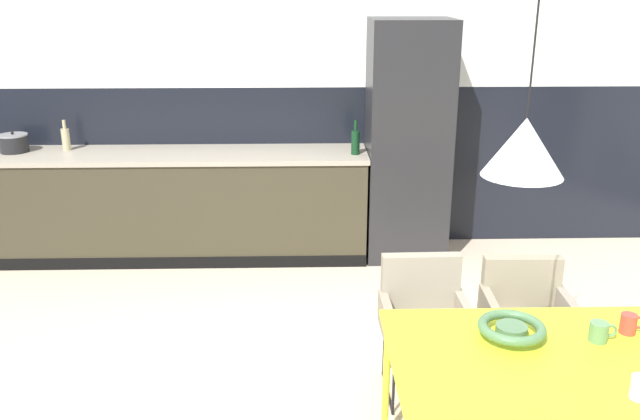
{
  "coord_description": "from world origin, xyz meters",
  "views": [
    {
      "loc": [
        -0.41,
        -2.86,
        2.26
      ],
      "look_at": [
        -0.32,
        0.78,
        1.02
      ],
      "focal_mm": 37.61,
      "sensor_mm": 36.0,
      "label": 1
    }
  ],
  "objects_px": {
    "mug_white_ceramic": "(629,324)",
    "bottle_oil_tall": "(66,139)",
    "armchair_corner_seat": "(423,310)",
    "fruit_bowl": "(512,329)",
    "pendant_lamp_over_table_near": "(524,147)",
    "cooking_pot": "(14,143)",
    "armchair_head_of_table": "(525,307)",
    "bottle_vinegar_dark": "(355,141)",
    "refrigerator_column": "(407,142)",
    "dining_table": "(579,364)",
    "mug_short_terracotta": "(599,332)"
  },
  "relations": [
    {
      "from": "refrigerator_column",
      "to": "armchair_corner_seat",
      "type": "height_order",
      "value": "refrigerator_column"
    },
    {
      "from": "refrigerator_column",
      "to": "pendant_lamp_over_table_near",
      "type": "relative_size",
      "value": 1.62
    },
    {
      "from": "mug_white_ceramic",
      "to": "pendant_lamp_over_table_near",
      "type": "height_order",
      "value": "pendant_lamp_over_table_near"
    },
    {
      "from": "bottle_oil_tall",
      "to": "cooking_pot",
      "type": "bearing_deg",
      "value": -172.73
    },
    {
      "from": "mug_white_ceramic",
      "to": "dining_table",
      "type": "bearing_deg",
      "value": -147.19
    },
    {
      "from": "cooking_pot",
      "to": "armchair_head_of_table",
      "type": "bearing_deg",
      "value": -29.52
    },
    {
      "from": "armchair_corner_seat",
      "to": "refrigerator_column",
      "type": "bearing_deg",
      "value": -96.58
    },
    {
      "from": "dining_table",
      "to": "fruit_bowl",
      "type": "xyz_separation_m",
      "value": [
        -0.26,
        0.16,
        0.09
      ]
    },
    {
      "from": "fruit_bowl",
      "to": "bottle_oil_tall",
      "type": "height_order",
      "value": "bottle_oil_tall"
    },
    {
      "from": "armchair_corner_seat",
      "to": "cooking_pot",
      "type": "relative_size",
      "value": 3.36
    },
    {
      "from": "refrigerator_column",
      "to": "cooking_pot",
      "type": "distance_m",
      "value": 3.28
    },
    {
      "from": "armchair_head_of_table",
      "to": "mug_short_terracotta",
      "type": "distance_m",
      "value": 0.85
    },
    {
      "from": "armchair_head_of_table",
      "to": "bottle_vinegar_dark",
      "type": "xyz_separation_m",
      "value": [
        -0.84,
        1.93,
        0.54
      ]
    },
    {
      "from": "cooking_pot",
      "to": "pendant_lamp_over_table_near",
      "type": "bearing_deg",
      "value": -42.42
    },
    {
      "from": "refrigerator_column",
      "to": "dining_table",
      "type": "bearing_deg",
      "value": -83.86
    },
    {
      "from": "mug_white_ceramic",
      "to": "bottle_oil_tall",
      "type": "bearing_deg",
      "value": 140.48
    },
    {
      "from": "mug_short_terracotta",
      "to": "bottle_oil_tall",
      "type": "relative_size",
      "value": 0.5
    },
    {
      "from": "fruit_bowl",
      "to": "mug_short_terracotta",
      "type": "height_order",
      "value": "mug_short_terracotta"
    },
    {
      "from": "armchair_corner_seat",
      "to": "mug_white_ceramic",
      "type": "bearing_deg",
      "value": 137.76
    },
    {
      "from": "armchair_corner_seat",
      "to": "mug_short_terracotta",
      "type": "distance_m",
      "value": 1.05
    },
    {
      "from": "refrigerator_column",
      "to": "cooking_pot",
      "type": "height_order",
      "value": "refrigerator_column"
    },
    {
      "from": "mug_white_ceramic",
      "to": "pendant_lamp_over_table_near",
      "type": "xyz_separation_m",
      "value": [
        -0.63,
        -0.17,
        0.87
      ]
    },
    {
      "from": "armchair_head_of_table",
      "to": "bottle_oil_tall",
      "type": "distance_m",
      "value": 3.94
    },
    {
      "from": "armchair_corner_seat",
      "to": "bottle_vinegar_dark",
      "type": "relative_size",
      "value": 2.78
    },
    {
      "from": "armchair_corner_seat",
      "to": "cooking_pot",
      "type": "bearing_deg",
      "value": -35.51
    },
    {
      "from": "fruit_bowl",
      "to": "pendant_lamp_over_table_near",
      "type": "height_order",
      "value": "pendant_lamp_over_table_near"
    },
    {
      "from": "fruit_bowl",
      "to": "mug_short_terracotta",
      "type": "bearing_deg",
      "value": -4.67
    },
    {
      "from": "bottle_oil_tall",
      "to": "fruit_bowl",
      "type": "bearing_deg",
      "value": -44.8
    },
    {
      "from": "mug_short_terracotta",
      "to": "refrigerator_column",
      "type": "bearing_deg",
      "value": 99.03
    },
    {
      "from": "pendant_lamp_over_table_near",
      "to": "armchair_head_of_table",
      "type": "bearing_deg",
      "value": 65.64
    },
    {
      "from": "fruit_bowl",
      "to": "pendant_lamp_over_table_near",
      "type": "relative_size",
      "value": 0.25
    },
    {
      "from": "bottle_vinegar_dark",
      "to": "mug_short_terracotta",
      "type": "bearing_deg",
      "value": -71.9
    },
    {
      "from": "refrigerator_column",
      "to": "bottle_vinegar_dark",
      "type": "bearing_deg",
      "value": -167.83
    },
    {
      "from": "mug_white_ceramic",
      "to": "fruit_bowl",
      "type": "bearing_deg",
      "value": -176.44
    },
    {
      "from": "mug_white_ceramic",
      "to": "armchair_corner_seat",
      "type": "bearing_deg",
      "value": 138.88
    },
    {
      "from": "armchair_head_of_table",
      "to": "armchair_corner_seat",
      "type": "height_order",
      "value": "armchair_corner_seat"
    },
    {
      "from": "armchair_corner_seat",
      "to": "bottle_oil_tall",
      "type": "bearing_deg",
      "value": -40.15
    },
    {
      "from": "mug_white_ceramic",
      "to": "armchair_head_of_table",
      "type": "bearing_deg",
      "value": 106.37
    },
    {
      "from": "fruit_bowl",
      "to": "bottle_oil_tall",
      "type": "xyz_separation_m",
      "value": [
        -2.93,
        2.91,
        0.24
      ]
    },
    {
      "from": "refrigerator_column",
      "to": "bottle_vinegar_dark",
      "type": "relative_size",
      "value": 7.07
    },
    {
      "from": "fruit_bowl",
      "to": "pendant_lamp_over_table_near",
      "type": "xyz_separation_m",
      "value": [
        -0.07,
        -0.13,
        0.87
      ]
    },
    {
      "from": "pendant_lamp_over_table_near",
      "to": "refrigerator_column",
      "type": "bearing_deg",
      "value": 89.79
    },
    {
      "from": "armchair_head_of_table",
      "to": "cooking_pot",
      "type": "bearing_deg",
      "value": -27.53
    },
    {
      "from": "mug_short_terracotta",
      "to": "mug_white_ceramic",
      "type": "xyz_separation_m",
      "value": [
        0.17,
        0.07,
        0.0
      ]
    },
    {
      "from": "mug_white_ceramic",
      "to": "bottle_oil_tall",
      "type": "relative_size",
      "value": 0.46
    },
    {
      "from": "dining_table",
      "to": "cooking_pot",
      "type": "xyz_separation_m",
      "value": [
        -3.6,
        3.01,
        0.3
      ]
    },
    {
      "from": "armchair_head_of_table",
      "to": "mug_white_ceramic",
      "type": "bearing_deg",
      "value": 108.36
    },
    {
      "from": "armchair_head_of_table",
      "to": "fruit_bowl",
      "type": "relative_size",
      "value": 2.46
    },
    {
      "from": "fruit_bowl",
      "to": "bottle_vinegar_dark",
      "type": "distance_m",
      "value": 2.76
    },
    {
      "from": "dining_table",
      "to": "cooking_pot",
      "type": "distance_m",
      "value": 4.7
    }
  ]
}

